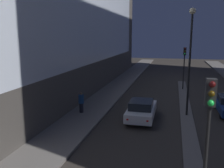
{
  "coord_description": "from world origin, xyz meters",
  "views": [
    {
      "loc": [
        -1.19,
        -5.48,
        6.31
      ],
      "look_at": [
        -8.37,
        23.49,
        0.5
      ],
      "focal_mm": 40.0,
      "sensor_mm": 36.0,
      "label": 1
    }
  ],
  "objects": [
    {
      "name": "traffic_light_mid",
      "position": [
        0.0,
        24.37,
        3.67
      ],
      "size": [
        0.32,
        0.42,
        4.89
      ],
      "color": "black",
      "rests_on": "median_strip"
    },
    {
      "name": "median_strip",
      "position": [
        0.0,
        15.38,
        0.05
      ],
      "size": [
        0.96,
        28.75,
        0.1
      ],
      "color": "#66605B",
      "rests_on": "ground"
    },
    {
      "name": "street_lamp",
      "position": [
        0.0,
        14.39,
        5.47
      ],
      "size": [
        0.48,
        0.48,
        8.22
      ],
      "color": "black",
      "rests_on": "median_strip"
    },
    {
      "name": "car_left_lane",
      "position": [
        -3.39,
        12.72,
        0.78
      ],
      "size": [
        1.94,
        4.56,
        1.56
      ],
      "color": "silver",
      "rests_on": "ground"
    },
    {
      "name": "pedestrian_on_left_sidewalk",
      "position": [
        -8.29,
        12.84,
        1.04
      ],
      "size": [
        0.44,
        0.44,
        1.69
      ],
      "color": "black",
      "rests_on": "sidewalk_left"
    },
    {
      "name": "traffic_light_near",
      "position": [
        0.0,
        2.72,
        3.67
      ],
      "size": [
        0.32,
        0.42,
        4.89
      ],
      "color": "black",
      "rests_on": "median_strip"
    }
  ]
}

